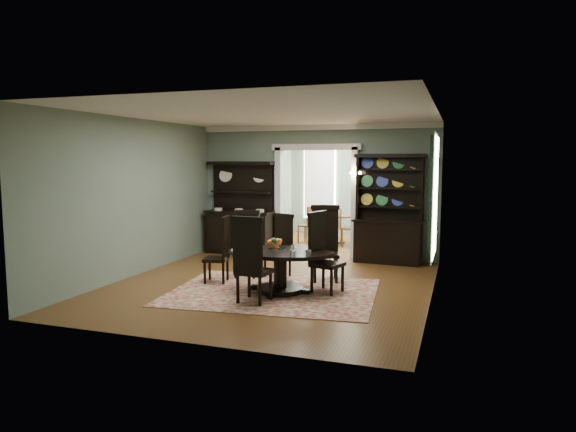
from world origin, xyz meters
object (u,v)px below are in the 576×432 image
dining_table (280,264)px  welsh_dresser (389,224)px  sideboard (240,221)px  parlor_table (337,225)px

dining_table → welsh_dresser: 3.42m
dining_table → welsh_dresser: welsh_dresser is taller
sideboard → parlor_table: bearing=52.8°
sideboard → parlor_table: size_ratio=2.71×
parlor_table → dining_table: bearing=-86.9°
welsh_dresser → parlor_table: (-1.66, 2.19, -0.36)m
dining_table → sideboard: 3.78m
sideboard → welsh_dresser: bearing=2.6°
sideboard → parlor_table: sideboard is taller
dining_table → welsh_dresser: bearing=60.3°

